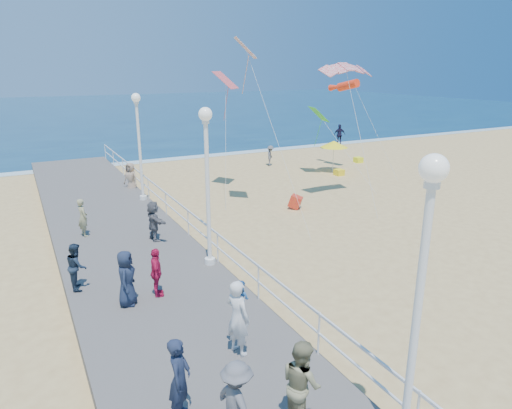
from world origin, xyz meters
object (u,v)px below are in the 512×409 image
spectator_5 (154,221)px  beach_umbrella (334,144)px  lamp_post_far (139,136)px  spectator_0 (180,379)px  woman_holding_toddler (238,317)px  beach_chair_right (358,160)px  box_kite (295,203)px  spectator_6 (83,217)px  spectator_2 (237,402)px  lamp_post_near (421,282)px  spectator_7 (77,266)px  toddler_held (241,299)px  spectator_4 (126,278)px  spectator_3 (156,273)px  beach_chair_left (339,172)px  beach_walker_c (131,179)px  lamp_post_mid (207,171)px  spectator_1 (301,384)px  beach_walker_a (270,156)px  beach_walker_b (339,135)px

spectator_5 → beach_umbrella: (14.67, 8.01, 0.72)m
lamp_post_far → spectator_0: (-3.22, -15.42, -2.41)m
lamp_post_far → woman_holding_toddler: size_ratio=2.85×
beach_chair_right → box_kite: bearing=-143.8°
beach_umbrella → beach_chair_right: bearing=24.8°
woman_holding_toddler → spectator_6: size_ratio=1.21×
spectator_6 → box_kite: spectator_6 is taller
spectator_2 → lamp_post_near: bearing=-135.5°
box_kite → spectator_7: bearing=158.9°
toddler_held → spectator_4: (-1.94, 3.39, -0.50)m
woman_holding_toddler → spectator_2: 2.65m
woman_holding_toddler → spectator_5: (0.29, 8.18, -0.14)m
box_kite → spectator_3: bearing=170.8°
spectator_0 → spectator_3: (0.98, 5.02, -0.11)m
lamp_post_near → beach_chair_right: (17.26, 21.81, -3.46)m
beach_chair_left → spectator_4: bearing=-144.9°
beach_walker_c → beach_chair_right: size_ratio=3.28×
beach_chair_left → box_kite: bearing=-143.1°
toddler_held → beach_walker_c: bearing=-21.9°
lamp_post_mid → spectator_1: 8.11m
box_kite → beach_umbrella: 9.28m
beach_chair_right → toddler_held: bearing=-136.2°
woman_holding_toddler → beach_umbrella: (14.96, 16.19, 0.58)m
lamp_post_near → spectator_3: size_ratio=3.58×
spectator_0 → spectator_6: size_ratio=1.10×
spectator_1 → beach_walker_c: spectator_1 is taller
spectator_5 → spectator_2: bearing=166.1°
spectator_4 → beach_walker_a: spectator_4 is taller
lamp_post_far → beach_walker_a: lamp_post_far is taller
woman_holding_toddler → box_kite: bearing=-56.1°
lamp_post_far → woman_holding_toddler: (-1.34, -14.06, -2.33)m
beach_walker_b → beach_walker_c: 22.50m
spectator_1 → spectator_0: bearing=58.7°
beach_umbrella → spectator_6: bearing=-159.9°
spectator_2 → beach_chair_left: (15.84, 17.51, -1.00)m
lamp_post_mid → beach_umbrella: (13.62, 11.13, -1.75)m
spectator_1 → beach_walker_b: 35.49m
spectator_7 → beach_chair_left: 20.19m
spectator_4 → spectator_1: bearing=-138.4°
spectator_0 → spectator_7: (-1.03, 6.63, -0.13)m
beach_chair_left → beach_chair_right: bearing=34.9°
spectator_1 → beach_chair_right: spectator_1 is taller
spectator_6 → beach_chair_left: 17.59m
spectator_6 → beach_umbrella: 18.17m
toddler_held → spectator_1: bearing=160.6°
lamp_post_far → spectator_1: size_ratio=2.98×
box_kite → beach_chair_left: size_ratio=1.09×
toddler_held → beach_chair_right: 25.63m
spectator_2 → spectator_3: bearing=-16.1°
lamp_post_mid → spectator_0: bearing=-116.6°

